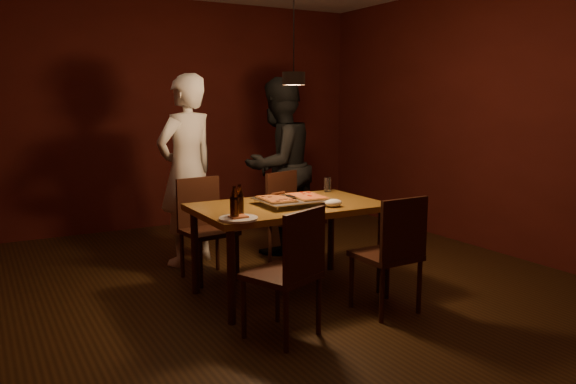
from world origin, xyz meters
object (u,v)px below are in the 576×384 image
dining_table (288,213)px  pendant_lamp (294,77)px  chair_far_right (290,209)px  diner_dark (279,166)px  chair_far_left (204,218)px  chair_near_left (292,262)px  pizza_tray (293,202)px  beer_bottle_b (239,200)px  plate_slice (238,218)px  diner_white (187,171)px  beer_bottle_a (234,203)px  chair_near_right (394,244)px

dining_table → pendant_lamp: (0.04, -0.02, 1.08)m
chair_far_right → pendant_lamp: size_ratio=0.48×
diner_dark → pendant_lamp: (-0.52, -1.21, 0.86)m
chair_far_right → diner_dark: bearing=-124.3°
chair_far_left → chair_near_left: same height
pizza_tray → beer_bottle_b: (-0.57, -0.21, 0.09)m
chair_near_left → plate_slice: bearing=87.0°
diner_dark → pendant_lamp: 1.57m
plate_slice → diner_white: (0.18, 1.58, 0.16)m
chair_near_left → diner_dark: diner_dark is taller
pizza_tray → pendant_lamp: 0.99m
chair_far_right → pizza_tray: 0.90m
beer_bottle_a → diner_dark: 1.94m
beer_bottle_b → chair_far_left: bearing=84.0°
beer_bottle_a → diner_white: size_ratio=0.13×
beer_bottle_b → beer_bottle_a: bearing=-130.0°
dining_table → pizza_tray: 0.11m
chair_far_right → diner_white: 1.06m
beer_bottle_b → diner_white: bearing=85.3°
beer_bottle_a → plate_slice: size_ratio=0.87×
pendant_lamp → beer_bottle_b: bearing=-158.6°
chair_far_left → plate_slice: chair_far_left is taller
chair_far_left → diner_dark: diner_dark is taller
chair_far_left → chair_far_right: (0.87, -0.02, 0.00)m
dining_table → diner_dark: 1.33m
chair_near_right → beer_bottle_b: (-0.99, 0.54, 0.33)m
diner_dark → beer_bottle_a: bearing=31.7°
chair_near_right → pendant_lamp: (-0.41, 0.76, 1.22)m
chair_far_right → pizza_tray: bearing=43.2°
chair_far_right → pizza_tray: chair_far_right is taller
chair_far_left → chair_near_left: bearing=83.6°
beer_bottle_a → diner_white: 1.60m
beer_bottle_b → diner_white: diner_white is taller
chair_far_left → pendant_lamp: (0.48, -0.78, 1.22)m
dining_table → chair_near_left: (-0.43, -0.81, -0.14)m
chair_near_right → diner_white: (-0.87, 2.02, 0.38)m
pizza_tray → diner_dark: diner_dark is taller
chair_near_left → diner_white: diner_white is taller
dining_table → diner_white: size_ratio=0.82×
chair_near_left → beer_bottle_b: bearing=78.7°
chair_near_right → plate_slice: chair_near_right is taller
beer_bottle_b → plate_slice: beer_bottle_b is taller
beer_bottle_b → plate_slice: size_ratio=0.85×
chair_far_left → chair_near_right: 1.78m
beer_bottle_a → chair_far_left: bearing=80.2°
chair_far_left → plate_slice: (-0.16, -1.10, 0.22)m
chair_near_left → chair_near_right: 0.88m
chair_near_right → dining_table: bearing=118.6°
dining_table → beer_bottle_b: size_ratio=6.38×
plate_slice → diner_white: 1.60m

